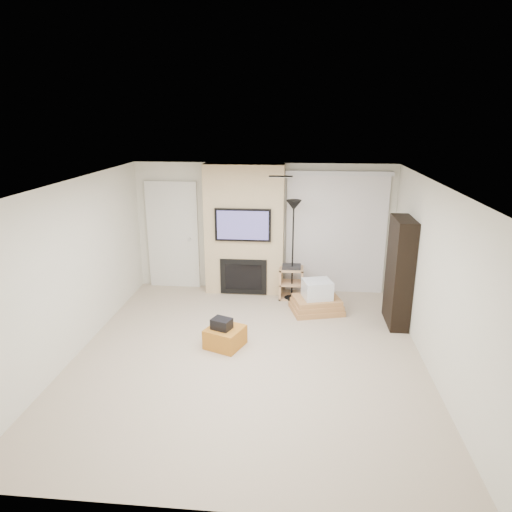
# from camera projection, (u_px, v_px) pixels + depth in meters

# --- Properties ---
(floor) EXTENTS (5.00, 5.50, 0.00)m
(floor) POSITION_uv_depth(u_px,v_px,m) (248.00, 355.00, 6.64)
(floor) COLOR #BDA88E
(floor) RESTS_ON ground
(ceiling) EXTENTS (5.00, 5.50, 0.00)m
(ceiling) POSITION_uv_depth(u_px,v_px,m) (247.00, 184.00, 5.91)
(ceiling) COLOR white
(ceiling) RESTS_ON wall_back
(wall_back) EXTENTS (5.00, 0.00, 2.50)m
(wall_back) POSITION_uv_depth(u_px,v_px,m) (263.00, 228.00, 8.89)
(wall_back) COLOR silver
(wall_back) RESTS_ON ground
(wall_front) EXTENTS (5.00, 0.00, 2.50)m
(wall_front) POSITION_uv_depth(u_px,v_px,m) (210.00, 389.00, 3.66)
(wall_front) COLOR silver
(wall_front) RESTS_ON ground
(wall_left) EXTENTS (0.00, 5.50, 2.50)m
(wall_left) POSITION_uv_depth(u_px,v_px,m) (74.00, 269.00, 6.50)
(wall_left) COLOR silver
(wall_left) RESTS_ON ground
(wall_right) EXTENTS (0.00, 5.50, 2.50)m
(wall_right) POSITION_uv_depth(u_px,v_px,m) (435.00, 281.00, 6.05)
(wall_right) COLOR silver
(wall_right) RESTS_ON ground
(hvac_vent) EXTENTS (0.35, 0.18, 0.01)m
(hvac_vent) POSITION_uv_depth(u_px,v_px,m) (281.00, 177.00, 6.63)
(hvac_vent) COLOR silver
(hvac_vent) RESTS_ON ceiling
(ottoman) EXTENTS (0.65, 0.65, 0.30)m
(ottoman) POSITION_uv_depth(u_px,v_px,m) (225.00, 337.00, 6.88)
(ottoman) COLOR #B26B1F
(ottoman) RESTS_ON floor
(black_bag) EXTENTS (0.34, 0.31, 0.16)m
(black_bag) POSITION_uv_depth(u_px,v_px,m) (222.00, 324.00, 6.79)
(black_bag) COLOR black
(black_bag) RESTS_ON ottoman
(fireplace_wall) EXTENTS (1.50, 0.47, 2.50)m
(fireplace_wall) POSITION_uv_depth(u_px,v_px,m) (244.00, 231.00, 8.73)
(fireplace_wall) COLOR tan
(fireplace_wall) RESTS_ON floor
(entry_door) EXTENTS (1.02, 0.11, 2.14)m
(entry_door) POSITION_uv_depth(u_px,v_px,m) (173.00, 236.00, 9.07)
(entry_door) COLOR silver
(entry_door) RESTS_ON floor
(vertical_blinds) EXTENTS (1.98, 0.10, 2.37)m
(vertical_blinds) POSITION_uv_depth(u_px,v_px,m) (336.00, 229.00, 8.71)
(vertical_blinds) COLOR silver
(vertical_blinds) RESTS_ON floor
(floor_lamp) EXTENTS (0.28, 0.28, 1.90)m
(floor_lamp) POSITION_uv_depth(u_px,v_px,m) (293.00, 222.00, 8.25)
(floor_lamp) COLOR black
(floor_lamp) RESTS_ON floor
(av_stand) EXTENTS (0.45, 0.38, 0.66)m
(av_stand) POSITION_uv_depth(u_px,v_px,m) (291.00, 281.00, 8.65)
(av_stand) COLOR tan
(av_stand) RESTS_ON floor
(box_stack) EXTENTS (1.01, 0.86, 0.58)m
(box_stack) POSITION_uv_depth(u_px,v_px,m) (317.00, 300.00, 8.08)
(box_stack) COLOR #B97F49
(box_stack) RESTS_ON floor
(bookshelf) EXTENTS (0.30, 0.80, 1.80)m
(bookshelf) POSITION_uv_depth(u_px,v_px,m) (399.00, 272.00, 7.43)
(bookshelf) COLOR black
(bookshelf) RESTS_ON floor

